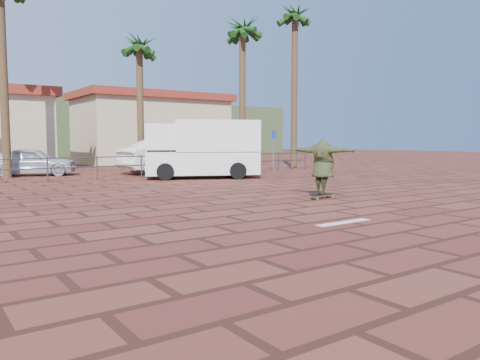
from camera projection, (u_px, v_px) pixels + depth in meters
name	position (u px, v px, depth m)	size (l,w,h in m)	color
ground	(279.00, 218.00, 10.10)	(120.00, 120.00, 0.00)	brown
paint_stripe	(344.00, 222.00, 9.52)	(1.40, 0.22, 0.01)	white
guardrail	(97.00, 164.00, 19.81)	(24.06, 0.06, 1.00)	#47494F
palm_center	(139.00, 49.00, 24.18)	(2.40, 2.40, 7.75)	brown
palm_right	(242.00, 34.00, 26.02)	(2.40, 2.40, 9.05)	brown
palm_far_right	(295.00, 21.00, 26.84)	(2.40, 2.40, 10.05)	brown
building_east	(152.00, 128.00, 34.01)	(10.60, 6.60, 5.00)	beige
longboard	(322.00, 196.00, 13.44)	(1.02, 0.33, 0.10)	olive
skateboarder	(323.00, 166.00, 13.37)	(2.03, 0.55, 1.65)	#32381E
campervan	(202.00, 148.00, 20.60)	(5.29, 3.86, 2.53)	white
car_silver	(32.00, 161.00, 22.03)	(1.58, 3.92, 1.34)	silver
car_white	(171.00, 156.00, 23.70)	(1.81, 5.19, 1.71)	white
street_sign	(273.00, 143.00, 24.65)	(0.42, 0.22, 2.17)	gray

